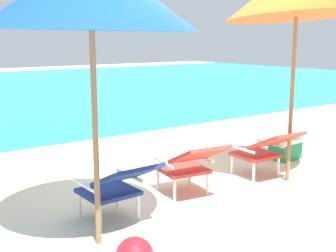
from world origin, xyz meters
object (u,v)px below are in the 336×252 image
Objects in this scene: lounge_chair_left at (117,184)px; lounge_chair_right at (265,148)px; lounge_chair_center at (190,163)px; cooler_box at (285,148)px.

lounge_chair_left is 2.26m from lounge_chair_right.
lounge_chair_center is 1.21m from lounge_chair_right.
lounge_chair_right is (2.26, 0.12, 0.00)m from lounge_chair_left.
lounge_chair_right is at bearing -155.04° from cooler_box.
lounge_chair_center and lounge_chair_right have the same top height.
lounge_chair_center is 1.96× the size of cooler_box.
lounge_chair_right is 1.11m from cooler_box.
lounge_chair_left is 1.85× the size of cooler_box.
lounge_chair_left and lounge_chair_right have the same top height.
cooler_box is at bearing 10.50° from lounge_chair_center.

